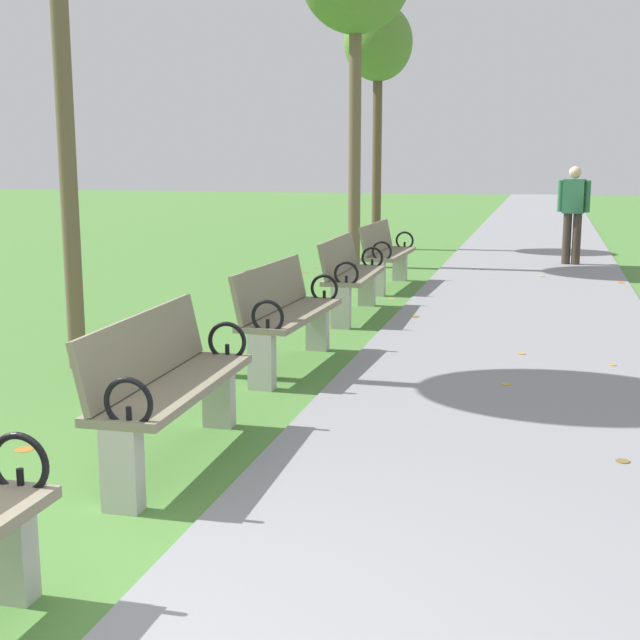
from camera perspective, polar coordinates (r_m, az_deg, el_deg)
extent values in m
cube|color=gray|center=(20.36, 13.87, 5.30)|extent=(2.83, 44.00, 0.02)
cube|color=#B7B5AD|center=(3.93, -19.61, -13.88)|extent=(0.20, 0.12, 0.45)
torus|color=black|center=(3.78, -19.02, -8.87)|extent=(0.27, 0.03, 0.27)
cylinder|color=black|center=(3.81, -18.95, -10.01)|extent=(0.03, 0.03, 0.12)
cube|color=gray|center=(5.25, -9.39, -4.28)|extent=(0.48, 1.61, 0.05)
cube|color=gray|center=(5.27, -11.38, -1.77)|extent=(0.16, 1.60, 0.40)
cube|color=#B7B5AD|center=(4.68, -12.78, -9.48)|extent=(0.20, 0.12, 0.45)
cube|color=#B7B5AD|center=(5.98, -6.62, -4.83)|extent=(0.20, 0.12, 0.45)
torus|color=black|center=(4.53, -12.40, -5.30)|extent=(0.27, 0.04, 0.27)
cylinder|color=black|center=(4.55, -12.36, -6.27)|extent=(0.03, 0.03, 0.12)
torus|color=black|center=(5.89, -6.08, -1.39)|extent=(0.27, 0.04, 0.27)
cylinder|color=black|center=(5.91, -6.07, -2.15)|extent=(0.03, 0.03, 0.12)
cube|color=gray|center=(7.51, -1.83, 0.39)|extent=(0.51, 1.62, 0.05)
cube|color=gray|center=(7.53, -3.21, 2.15)|extent=(0.19, 1.60, 0.40)
cube|color=#B7B5AD|center=(6.88, -3.82, -2.72)|extent=(0.21, 0.13, 0.45)
cube|color=#B7B5AD|center=(8.25, -0.16, -0.44)|extent=(0.21, 0.13, 0.45)
torus|color=black|center=(6.76, -3.44, 0.22)|extent=(0.27, 0.04, 0.27)
cylinder|color=black|center=(6.78, -3.43, -0.45)|extent=(0.03, 0.03, 0.12)
torus|color=black|center=(8.18, 0.28, 2.07)|extent=(0.27, 0.04, 0.27)
cylinder|color=black|center=(8.20, 0.28, 1.52)|extent=(0.03, 0.03, 0.12)
cube|color=gray|center=(9.96, 2.30, 2.94)|extent=(0.46, 1.61, 0.05)
cube|color=gray|center=(9.97, 1.24, 4.26)|extent=(0.14, 1.60, 0.40)
cube|color=#B7B5AD|center=(9.28, 1.38, 0.82)|extent=(0.20, 0.12, 0.45)
cube|color=#B7B5AD|center=(10.71, 3.08, 2.13)|extent=(0.20, 0.12, 0.45)
torus|color=black|center=(9.20, 1.73, 3.02)|extent=(0.27, 0.03, 0.27)
cylinder|color=black|center=(9.21, 1.73, 2.53)|extent=(0.03, 0.03, 0.12)
torus|color=black|center=(10.68, 3.43, 4.08)|extent=(0.27, 0.03, 0.27)
cylinder|color=black|center=(10.68, 3.43, 3.65)|extent=(0.03, 0.03, 0.12)
cube|color=gray|center=(12.16, 4.56, 4.33)|extent=(0.50, 1.62, 0.05)
cube|color=gray|center=(12.18, 3.70, 5.41)|extent=(0.18, 1.60, 0.40)
cube|color=#B7B5AD|center=(11.48, 3.76, 2.70)|extent=(0.20, 0.13, 0.45)
cube|color=#B7B5AD|center=(12.91, 5.24, 3.57)|extent=(0.20, 0.13, 0.45)
torus|color=black|center=(11.40, 4.06, 4.49)|extent=(0.27, 0.04, 0.27)
cylinder|color=black|center=(11.41, 4.05, 4.09)|extent=(0.03, 0.03, 0.12)
torus|color=black|center=(12.88, 5.55, 5.18)|extent=(0.27, 0.04, 0.27)
cylinder|color=black|center=(12.89, 5.54, 4.83)|extent=(0.03, 0.03, 0.12)
cylinder|color=brown|center=(7.71, -16.23, 11.25)|extent=(0.15, 0.15, 3.90)
cylinder|color=brown|center=(14.43, 2.28, 11.54)|extent=(0.20, 0.20, 4.06)
cylinder|color=brown|center=(17.30, 3.73, 10.40)|extent=(0.18, 0.18, 3.47)
ellipsoid|color=#5B8438|center=(17.43, 3.82, 17.63)|extent=(1.31, 1.31, 1.44)
cylinder|color=#3D3328|center=(15.25, 15.80, 5.13)|extent=(0.14, 0.14, 0.85)
cylinder|color=#3D3328|center=(15.23, 16.40, 5.10)|extent=(0.14, 0.14, 0.85)
cube|color=#33724C|center=(15.19, 16.24, 7.76)|extent=(0.37, 0.28, 0.56)
sphere|color=beige|center=(15.18, 16.31, 9.23)|extent=(0.20, 0.20, 0.20)
cylinder|color=#33724C|center=(15.23, 15.41, 7.81)|extent=(0.09, 0.09, 0.52)
cylinder|color=#33724C|center=(15.16, 17.06, 7.71)|extent=(0.09, 0.09, 0.52)
cylinder|color=brown|center=(9.94, 6.22, 0.23)|extent=(0.11, 0.11, 0.00)
cylinder|color=#93511E|center=(14.32, -0.26, 3.42)|extent=(0.10, 0.10, 0.00)
cylinder|color=#BC842D|center=(8.02, 18.57, -2.80)|extent=(0.08, 0.08, 0.00)
cylinder|color=#AD6B23|center=(13.25, 19.03, 2.33)|extent=(0.13, 0.13, 0.00)
cylinder|color=gold|center=(13.63, 14.24, 2.80)|extent=(0.13, 0.13, 0.00)
cylinder|color=gold|center=(14.64, 0.60, 3.58)|extent=(0.14, 0.14, 0.00)
cylinder|color=#BC842D|center=(8.26, 13.02, -2.14)|extent=(0.11, 0.11, 0.00)
cylinder|color=brown|center=(13.77, -0.99, 3.13)|extent=(0.16, 0.16, 0.00)
cylinder|color=#AD6B23|center=(5.85, -18.74, -7.98)|extent=(0.15, 0.15, 0.00)
cylinder|color=#93511E|center=(14.25, 10.02, 3.30)|extent=(0.10, 0.10, 0.00)
cylinder|color=gold|center=(7.14, 12.06, -4.11)|extent=(0.09, 0.09, 0.00)
cylinder|color=#BC842D|center=(11.25, 4.69, 1.38)|extent=(0.11, 0.11, 0.00)
cylinder|color=brown|center=(5.58, 19.15, -8.69)|extent=(0.10, 0.10, 0.00)
cylinder|color=gold|center=(12.91, 1.28, 2.62)|extent=(0.06, 0.06, 0.00)
cylinder|color=brown|center=(14.21, 10.51, 3.27)|extent=(0.09, 0.09, 0.00)
cylinder|color=#AD6B23|center=(14.47, 0.24, 3.50)|extent=(0.08, 0.08, 0.00)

